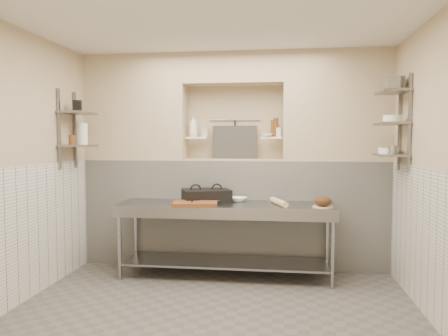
% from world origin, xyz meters
% --- Properties ---
extents(floor, '(4.00, 3.90, 0.10)m').
position_xyz_m(floor, '(0.00, 0.00, -0.05)').
color(floor, '#5B5550').
rests_on(floor, ground).
extents(ceiling, '(4.00, 3.90, 0.10)m').
position_xyz_m(ceiling, '(0.00, 0.00, 2.85)').
color(ceiling, silver).
rests_on(ceiling, ground).
extents(wall_left, '(0.10, 3.90, 2.80)m').
position_xyz_m(wall_left, '(-2.05, 0.00, 1.40)').
color(wall_left, tan).
rests_on(wall_left, ground).
extents(wall_right, '(0.10, 3.90, 2.80)m').
position_xyz_m(wall_right, '(2.05, 0.00, 1.40)').
color(wall_right, tan).
rests_on(wall_right, ground).
extents(wall_back, '(4.00, 0.10, 2.80)m').
position_xyz_m(wall_back, '(0.00, 2.00, 1.40)').
color(wall_back, tan).
rests_on(wall_back, ground).
extents(wall_front, '(4.00, 0.10, 2.80)m').
position_xyz_m(wall_front, '(0.00, -2.00, 1.40)').
color(wall_front, tan).
rests_on(wall_front, ground).
extents(backwall_lower, '(4.00, 0.40, 1.40)m').
position_xyz_m(backwall_lower, '(0.00, 1.75, 0.70)').
color(backwall_lower, silver).
rests_on(backwall_lower, floor).
extents(alcove_sill, '(1.30, 0.40, 0.02)m').
position_xyz_m(alcove_sill, '(0.00, 1.75, 1.41)').
color(alcove_sill, tan).
rests_on(alcove_sill, backwall_lower).
extents(backwall_pillar_left, '(1.35, 0.40, 1.40)m').
position_xyz_m(backwall_pillar_left, '(-1.33, 1.75, 2.10)').
color(backwall_pillar_left, tan).
rests_on(backwall_pillar_left, backwall_lower).
extents(backwall_pillar_right, '(1.35, 0.40, 1.40)m').
position_xyz_m(backwall_pillar_right, '(1.33, 1.75, 2.10)').
color(backwall_pillar_right, tan).
rests_on(backwall_pillar_right, backwall_lower).
extents(backwall_header, '(1.30, 0.40, 0.40)m').
position_xyz_m(backwall_header, '(0.00, 1.75, 2.60)').
color(backwall_header, tan).
rests_on(backwall_header, backwall_lower).
extents(wainscot_left, '(0.02, 3.90, 1.40)m').
position_xyz_m(wainscot_left, '(-1.99, 0.00, 0.70)').
color(wainscot_left, silver).
rests_on(wainscot_left, floor).
extents(wainscot_right, '(0.02, 3.90, 1.40)m').
position_xyz_m(wainscot_right, '(1.99, 0.00, 0.70)').
color(wainscot_right, silver).
rests_on(wainscot_right, floor).
extents(alcove_shelf_left, '(0.28, 0.16, 0.02)m').
position_xyz_m(alcove_shelf_left, '(-0.50, 1.75, 1.70)').
color(alcove_shelf_left, white).
rests_on(alcove_shelf_left, backwall_lower).
extents(alcove_shelf_right, '(0.28, 0.16, 0.02)m').
position_xyz_m(alcove_shelf_right, '(0.50, 1.75, 1.70)').
color(alcove_shelf_right, white).
rests_on(alcove_shelf_right, backwall_lower).
extents(utensil_rail, '(0.70, 0.02, 0.02)m').
position_xyz_m(utensil_rail, '(0.00, 1.92, 1.95)').
color(utensil_rail, gray).
rests_on(utensil_rail, wall_back).
extents(hanging_steel, '(0.02, 0.02, 0.30)m').
position_xyz_m(hanging_steel, '(0.00, 1.90, 1.78)').
color(hanging_steel, black).
rests_on(hanging_steel, utensil_rail).
extents(splash_panel, '(0.60, 0.08, 0.45)m').
position_xyz_m(splash_panel, '(0.00, 1.85, 1.64)').
color(splash_panel, '#383330').
rests_on(splash_panel, alcove_sill).
extents(shelf_rail_left_a, '(0.03, 0.03, 0.95)m').
position_xyz_m(shelf_rail_left_a, '(-1.98, 1.25, 1.80)').
color(shelf_rail_left_a, slate).
rests_on(shelf_rail_left_a, wall_left).
extents(shelf_rail_left_b, '(0.03, 0.03, 0.95)m').
position_xyz_m(shelf_rail_left_b, '(-1.98, 0.85, 1.80)').
color(shelf_rail_left_b, slate).
rests_on(shelf_rail_left_b, wall_left).
extents(wall_shelf_left_lower, '(0.30, 0.50, 0.02)m').
position_xyz_m(wall_shelf_left_lower, '(-1.84, 1.05, 1.60)').
color(wall_shelf_left_lower, slate).
rests_on(wall_shelf_left_lower, wall_left).
extents(wall_shelf_left_upper, '(0.30, 0.50, 0.03)m').
position_xyz_m(wall_shelf_left_upper, '(-1.84, 1.05, 2.00)').
color(wall_shelf_left_upper, slate).
rests_on(wall_shelf_left_upper, wall_left).
extents(shelf_rail_right_a, '(0.03, 0.03, 1.05)m').
position_xyz_m(shelf_rail_right_a, '(1.98, 1.25, 1.85)').
color(shelf_rail_right_a, slate).
rests_on(shelf_rail_right_a, wall_right).
extents(shelf_rail_right_b, '(0.03, 0.03, 1.05)m').
position_xyz_m(shelf_rail_right_b, '(1.98, 0.85, 1.85)').
color(shelf_rail_right_b, slate).
rests_on(shelf_rail_right_b, wall_right).
extents(wall_shelf_right_lower, '(0.30, 0.50, 0.02)m').
position_xyz_m(wall_shelf_right_lower, '(1.84, 1.05, 1.50)').
color(wall_shelf_right_lower, slate).
rests_on(wall_shelf_right_lower, wall_right).
extents(wall_shelf_right_mid, '(0.30, 0.50, 0.02)m').
position_xyz_m(wall_shelf_right_mid, '(1.84, 1.05, 1.85)').
color(wall_shelf_right_mid, slate).
rests_on(wall_shelf_right_mid, wall_right).
extents(wall_shelf_right_upper, '(0.30, 0.50, 0.03)m').
position_xyz_m(wall_shelf_right_upper, '(1.84, 1.05, 2.20)').
color(wall_shelf_right_upper, slate).
rests_on(wall_shelf_right_upper, wall_right).
extents(prep_table, '(2.60, 0.70, 0.90)m').
position_xyz_m(prep_table, '(-0.04, 1.18, 0.64)').
color(prep_table, gray).
rests_on(prep_table, floor).
extents(panini_press, '(0.68, 0.59, 0.16)m').
position_xyz_m(panini_press, '(-0.30, 1.32, 0.98)').
color(panini_press, black).
rests_on(panini_press, prep_table).
extents(cutting_board, '(0.56, 0.43, 0.05)m').
position_xyz_m(cutting_board, '(-0.37, 0.97, 0.92)').
color(cutting_board, brown).
rests_on(cutting_board, prep_table).
extents(knife_blade, '(0.24, 0.04, 0.01)m').
position_xyz_m(knife_blade, '(-0.22, 1.11, 0.95)').
color(knife_blade, gray).
rests_on(knife_blade, cutting_board).
extents(tongs, '(0.04, 0.24, 0.02)m').
position_xyz_m(tongs, '(-0.40, 0.97, 0.96)').
color(tongs, gray).
rests_on(tongs, cutting_board).
extents(mixing_bowl, '(0.28, 0.28, 0.05)m').
position_xyz_m(mixing_bowl, '(0.09, 1.40, 0.93)').
color(mixing_bowl, white).
rests_on(mixing_bowl, prep_table).
extents(rolling_pin, '(0.22, 0.47, 0.07)m').
position_xyz_m(rolling_pin, '(0.60, 1.15, 0.94)').
color(rolling_pin, '#D3AB87').
rests_on(rolling_pin, prep_table).
extents(bread_board, '(0.24, 0.24, 0.01)m').
position_xyz_m(bread_board, '(1.10, 1.04, 0.91)').
color(bread_board, '#D3AB87').
rests_on(bread_board, prep_table).
extents(bread_loaf, '(0.20, 0.20, 0.12)m').
position_xyz_m(bread_loaf, '(1.10, 1.04, 0.97)').
color(bread_loaf, '#4C2D19').
rests_on(bread_loaf, bread_board).
extents(bottle_soap, '(0.14, 0.14, 0.29)m').
position_xyz_m(bottle_soap, '(-0.54, 1.73, 1.86)').
color(bottle_soap, white).
rests_on(bottle_soap, alcove_shelf_left).
extents(jar_alcove, '(0.08, 0.08, 0.12)m').
position_xyz_m(jar_alcove, '(-0.40, 1.80, 1.77)').
color(jar_alcove, tan).
rests_on(jar_alcove, alcove_shelf_left).
extents(bowl_alcove, '(0.17, 0.17, 0.04)m').
position_xyz_m(bowl_alcove, '(0.44, 1.70, 1.73)').
color(bowl_alcove, white).
rests_on(bowl_alcove, alcove_shelf_right).
extents(condiment_a, '(0.07, 0.07, 0.25)m').
position_xyz_m(condiment_a, '(0.55, 1.78, 1.84)').
color(condiment_a, '#5B3316').
rests_on(condiment_a, alcove_shelf_right).
extents(condiment_b, '(0.05, 0.05, 0.22)m').
position_xyz_m(condiment_b, '(0.51, 1.79, 1.82)').
color(condiment_b, '#5B3316').
rests_on(condiment_b, alcove_shelf_right).
extents(condiment_c, '(0.07, 0.07, 0.12)m').
position_xyz_m(condiment_c, '(0.59, 1.77, 1.77)').
color(condiment_c, white).
rests_on(condiment_c, alcove_shelf_right).
extents(jug_left, '(0.13, 0.13, 0.27)m').
position_xyz_m(jug_left, '(-1.84, 1.17, 1.75)').
color(jug_left, white).
rests_on(jug_left, wall_shelf_left_lower).
extents(jar_left, '(0.08, 0.08, 0.11)m').
position_xyz_m(jar_left, '(-1.84, 0.90, 1.67)').
color(jar_left, '#5B3316').
rests_on(jar_left, wall_shelf_left_lower).
extents(box_left_upper, '(0.12, 0.12, 0.14)m').
position_xyz_m(box_left_upper, '(-1.84, 1.05, 2.08)').
color(box_left_upper, black).
rests_on(box_left_upper, wall_shelf_left_upper).
extents(bowl_right, '(0.22, 0.22, 0.07)m').
position_xyz_m(bowl_right, '(1.84, 1.17, 1.55)').
color(bowl_right, white).
rests_on(bowl_right, wall_shelf_right_lower).
extents(canister_right, '(0.10, 0.10, 0.10)m').
position_xyz_m(canister_right, '(1.84, 0.98, 1.56)').
color(canister_right, gray).
rests_on(canister_right, wall_shelf_right_lower).
extents(bowl_right_mid, '(0.20, 0.20, 0.08)m').
position_xyz_m(bowl_right_mid, '(1.84, 1.01, 1.90)').
color(bowl_right_mid, white).
rests_on(bowl_right_mid, wall_shelf_right_mid).
extents(basket_right, '(0.23, 0.26, 0.15)m').
position_xyz_m(basket_right, '(1.84, 1.07, 2.29)').
color(basket_right, gray).
rests_on(basket_right, wall_shelf_right_upper).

